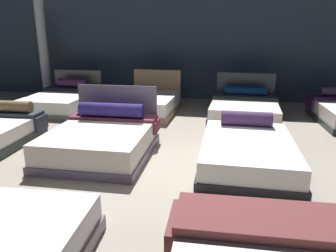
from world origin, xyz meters
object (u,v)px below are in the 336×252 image
object	(u,v)px
bed_10	(244,108)
support_pillar	(42,41)
bed_5	(102,139)
bed_6	(247,151)
bed_8	(64,100)
bed_9	(148,104)

from	to	relation	value
bed_10	support_pillar	bearing A→B (deg)	169.57
bed_5	bed_10	xyz separation A→B (m)	(2.48, 2.97, -0.04)
bed_6	bed_5	bearing A→B (deg)	179.46
bed_6	support_pillar	bearing A→B (deg)	144.02
bed_8	bed_10	xyz separation A→B (m)	(4.81, 0.01, -0.01)
bed_5	support_pillar	bearing A→B (deg)	128.59
bed_5	bed_6	size ratio (longest dim) A/B	0.92
bed_5	bed_10	size ratio (longest dim) A/B	0.95
bed_6	bed_8	size ratio (longest dim) A/B	0.98
bed_5	bed_6	world-z (taller)	bed_5
bed_9	bed_5	bearing A→B (deg)	-89.52
bed_5	bed_6	xyz separation A→B (m)	(2.41, -0.03, -0.04)
bed_8	support_pillar	xyz separation A→B (m)	(-1.34, 1.44, 1.51)
bed_5	bed_6	distance (m)	2.41
bed_5	bed_8	distance (m)	3.76
bed_8	bed_9	bearing A→B (deg)	-1.27
bed_10	bed_5	bearing A→B (deg)	-127.24
bed_8	bed_10	distance (m)	4.81
bed_6	bed_10	bearing A→B (deg)	88.72
bed_5	support_pillar	world-z (taller)	support_pillar
bed_9	bed_8	bearing A→B (deg)	-178.75
bed_9	bed_10	bearing A→B (deg)	2.22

